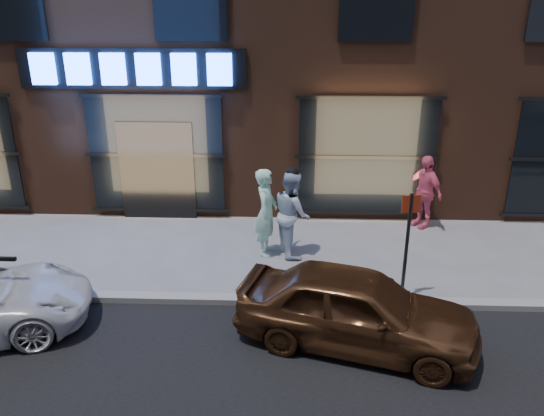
{
  "coord_description": "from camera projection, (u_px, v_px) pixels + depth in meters",
  "views": [
    {
      "loc": [
        3.23,
        -8.17,
        5.06
      ],
      "look_at": [
        2.86,
        1.6,
        1.2
      ],
      "focal_mm": 35.0,
      "sensor_mm": 36.0,
      "label": 1
    }
  ],
  "objects": [
    {
      "name": "sign_post",
      "position": [
        408.0,
        237.0,
        9.19
      ],
      "size": [
        0.32,
        0.08,
        2.02
      ],
      "rotation": [
        0.0,
        0.0,
        0.17
      ],
      "color": "#262628",
      "rests_on": "ground"
    },
    {
      "name": "man_cap",
      "position": [
        292.0,
        213.0,
        11.02
      ],
      "size": [
        0.93,
        1.06,
        1.83
      ],
      "primitive_type": "imported",
      "rotation": [
        0.0,
        0.0,
        1.88
      ],
      "color": "silver",
      "rests_on": "ground"
    },
    {
      "name": "man_bowtie",
      "position": [
        266.0,
        212.0,
        11.01
      ],
      "size": [
        0.55,
        0.74,
        1.88
      ],
      "primitive_type": "imported",
      "rotation": [
        0.0,
        0.0,
        1.42
      ],
      "color": "#BFFBD7",
      "rests_on": "ground"
    },
    {
      "name": "passerby",
      "position": [
        424.0,
        191.0,
        12.39
      ],
      "size": [
        0.91,
        1.09,
        1.74
      ],
      "primitive_type": "imported",
      "rotation": [
        0.0,
        0.0,
        -1.0
      ],
      "color": "#F16383",
      "rests_on": "ground"
    },
    {
      "name": "ground",
      "position": [
        111.0,
        300.0,
        9.57
      ],
      "size": [
        90.0,
        90.0,
        0.0
      ],
      "primitive_type": "plane",
      "color": "slate",
      "rests_on": "ground"
    },
    {
      "name": "gold_sedan",
      "position": [
        356.0,
        309.0,
        8.15
      ],
      "size": [
        3.97,
        2.46,
        1.26
      ],
      "primitive_type": "imported",
      "rotation": [
        0.0,
        0.0,
        1.29
      ],
      "color": "brown",
      "rests_on": "ground"
    },
    {
      "name": "curb",
      "position": [
        110.0,
        297.0,
        9.55
      ],
      "size": [
        60.0,
        0.25,
        0.12
      ],
      "primitive_type": "cube",
      "color": "gray",
      "rests_on": "ground"
    }
  ]
}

